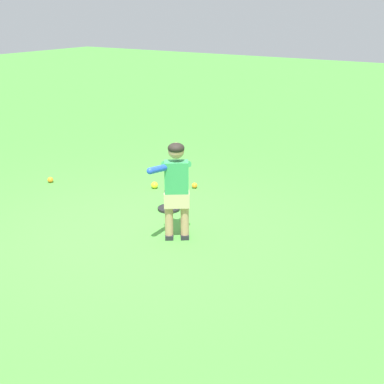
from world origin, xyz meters
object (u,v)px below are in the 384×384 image
(play_ball_by_bucket, at_px, (50,180))
(play_ball_far_right, at_px, (154,185))
(batting_tee, at_px, (169,202))
(child_batter, at_px, (176,182))
(play_ball_near_batter, at_px, (195,185))

(play_ball_by_bucket, distance_m, play_ball_far_right, 1.54)
(play_ball_far_right, height_order, batting_tee, batting_tee)
(play_ball_by_bucket, xyz_separation_m, play_ball_far_right, (1.41, 0.62, 0.01))
(child_batter, height_order, play_ball_by_bucket, child_batter)
(child_batter, height_order, play_ball_near_batter, child_batter)
(child_batter, bearing_deg, play_ball_by_bucket, 167.87)
(play_ball_far_right, xyz_separation_m, play_ball_near_batter, (0.46, 0.31, -0.01))
(play_ball_by_bucket, bearing_deg, child_batter, -12.13)
(child_batter, bearing_deg, batting_tee, 130.86)
(play_ball_by_bucket, height_order, play_ball_far_right, play_ball_far_right)
(play_ball_by_bucket, xyz_separation_m, batting_tee, (2.03, 0.09, 0.06))
(play_ball_far_right, distance_m, play_ball_near_batter, 0.56)
(child_batter, xyz_separation_m, play_ball_far_right, (-1.18, 1.17, -0.60))
(play_ball_by_bucket, height_order, batting_tee, batting_tee)
(play_ball_far_right, height_order, play_ball_near_batter, play_ball_far_right)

